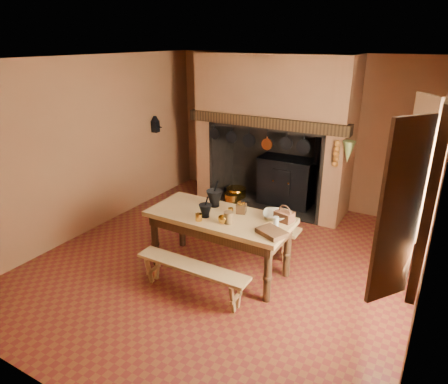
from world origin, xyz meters
name	(u,v)px	position (x,y,z in m)	size (l,w,h in m)	color
floor	(225,262)	(0.00, 0.00, 0.00)	(5.50, 5.50, 0.00)	#602F16
ceiling	(225,59)	(0.00, 0.00, 2.80)	(5.50, 5.50, 0.00)	silver
back_wall	(297,131)	(0.00, 2.75, 1.40)	(5.00, 0.02, 2.80)	brown
wall_left	(91,146)	(-2.50, 0.00, 1.40)	(0.02, 5.50, 2.80)	brown
wall_right	(435,207)	(2.50, 0.00, 1.40)	(0.02, 5.50, 2.80)	brown
wall_front	(48,267)	(0.00, -2.75, 1.40)	(5.00, 0.02, 2.80)	brown
chimney_breast	(274,111)	(-0.30, 2.31, 1.81)	(2.95, 0.96, 2.80)	brown
iron_range	(287,181)	(-0.04, 2.45, 0.48)	(1.12, 0.55, 1.60)	black
hearth_pans	(234,194)	(-1.05, 2.22, 0.09)	(0.51, 0.62, 0.20)	gold
hanging_pans	(260,141)	(-0.34, 1.81, 1.36)	(1.92, 0.29, 0.27)	black
onion_string	(336,154)	(1.00, 1.79, 1.33)	(0.12, 0.10, 0.46)	#A75E1E
herb_bunch	(348,152)	(1.18, 1.79, 1.38)	(0.20, 0.20, 0.35)	#5B6730
window	(420,190)	(2.35, -0.40, 1.70)	(0.39, 1.75, 1.76)	white
wall_coffee_mill	(155,123)	(-2.42, 1.55, 1.52)	(0.23, 0.16, 0.31)	black
work_table	(219,224)	(0.03, -0.21, 0.71)	(1.94, 0.86, 0.84)	tan
bench_front	(192,273)	(0.03, -0.88, 0.32)	(1.52, 0.27, 0.43)	tan
bench_back	(243,226)	(0.03, 0.49, 0.37)	(1.76, 0.31, 0.49)	tan
mortar_large	(215,197)	(-0.18, 0.01, 0.97)	(0.23, 0.23, 0.39)	black
mortar_small	(205,210)	(-0.09, -0.35, 0.94)	(0.17, 0.17, 0.30)	black
coffee_grinder	(241,208)	(0.25, -0.01, 0.91)	(0.19, 0.16, 0.20)	#3B2213
brass_mug_a	(199,217)	(-0.11, -0.49, 0.89)	(0.08, 0.08, 0.10)	gold
brass_mug_b	(231,211)	(0.14, -0.10, 0.88)	(0.07, 0.07, 0.08)	gold
mixing_bowl	(276,215)	(0.73, 0.06, 0.88)	(0.35, 0.35, 0.08)	#B3AA8A
stoneware_crock	(228,218)	(0.26, -0.37, 0.92)	(0.12, 0.12, 0.15)	#533A1F
glass_jar	(276,222)	(0.82, -0.16, 0.90)	(0.07, 0.07, 0.13)	beige
wicker_basket	(284,216)	(0.85, 0.05, 0.91)	(0.26, 0.21, 0.22)	#472515
wooden_tray	(272,232)	(0.86, -0.39, 0.87)	(0.34, 0.24, 0.06)	#3B2213
brass_cup	(223,220)	(0.20, -0.40, 0.89)	(0.12, 0.12, 0.09)	gold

